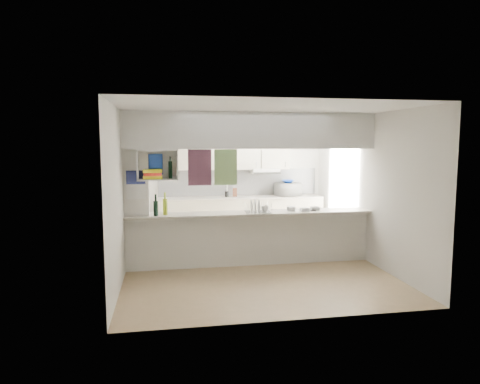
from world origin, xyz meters
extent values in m
plane|color=#A0845C|center=(0.00, 0.00, 0.00)|extent=(4.80, 4.80, 0.00)
plane|color=white|center=(0.00, 0.00, 2.60)|extent=(4.80, 4.80, 0.00)
plane|color=silver|center=(0.00, 2.40, 1.30)|extent=(4.20, 0.00, 4.20)
plane|color=silver|center=(-2.10, 0.00, 1.30)|extent=(0.00, 4.80, 4.80)
plane|color=silver|center=(2.10, 0.00, 1.30)|extent=(0.00, 4.80, 4.80)
cube|color=silver|center=(0.00, 0.00, 0.44)|extent=(4.20, 0.15, 0.88)
cube|color=#B6B0A0|center=(0.00, 0.00, 0.90)|extent=(4.20, 0.50, 0.04)
cube|color=white|center=(0.00, 0.00, 2.30)|extent=(4.20, 0.50, 0.60)
cube|color=silver|center=(-1.90, 0.00, 1.30)|extent=(0.40, 0.18, 2.60)
cube|color=#191E4C|center=(-1.90, -0.10, 1.55)|extent=(0.30, 0.01, 0.22)
cube|color=white|center=(-1.90, -0.10, 1.32)|extent=(0.30, 0.01, 0.24)
cube|color=#2F1529|center=(-0.85, 0.22, 1.68)|extent=(0.40, 0.02, 0.62)
cube|color=#1A7670|center=(-0.40, 0.22, 1.68)|extent=(0.40, 0.02, 0.62)
cube|color=white|center=(-1.55, -0.10, 1.51)|extent=(0.65, 0.35, 0.02)
cube|color=white|center=(-1.55, -0.10, 1.99)|extent=(0.65, 0.35, 0.02)
cube|color=white|center=(-1.55, 0.06, 1.75)|extent=(0.65, 0.02, 0.50)
cube|color=white|center=(-1.86, -0.10, 1.75)|extent=(0.02, 0.35, 0.50)
cube|color=white|center=(-1.24, -0.10, 1.75)|extent=(0.02, 0.35, 0.50)
cube|color=yellow|center=(-1.63, -0.10, 1.55)|extent=(0.30, 0.24, 0.05)
cube|color=#AA1B16|center=(-1.63, -0.10, 1.60)|extent=(0.28, 0.22, 0.05)
cube|color=yellow|center=(-1.63, -0.10, 1.65)|extent=(0.30, 0.24, 0.05)
cube|color=navy|center=(-1.60, 0.02, 1.75)|extent=(0.26, 0.02, 0.34)
cylinder|color=black|center=(-1.35, -0.10, 1.67)|extent=(0.06, 0.06, 0.28)
cube|color=beige|center=(0.20, 2.10, 0.45)|extent=(3.60, 0.60, 0.90)
cube|color=#B6B0A0|center=(0.20, 2.10, 0.91)|extent=(3.60, 0.63, 0.03)
cube|color=silver|center=(0.20, 2.38, 1.22)|extent=(3.60, 0.03, 0.60)
cube|color=beige|center=(0.00, 2.23, 1.88)|extent=(2.62, 0.34, 0.72)
cube|color=white|center=(0.75, 2.16, 1.48)|extent=(0.60, 0.46, 0.12)
cube|color=silver|center=(0.75, 1.93, 1.45)|extent=(0.60, 0.02, 0.05)
imported|color=white|center=(1.28, 2.12, 1.07)|extent=(0.59, 0.46, 0.29)
imported|color=navy|center=(1.28, 2.14, 1.24)|extent=(0.26, 0.26, 0.06)
cube|color=silver|center=(0.11, -0.05, 0.93)|extent=(0.45, 0.35, 0.01)
cylinder|color=white|center=(0.00, -0.04, 1.04)|extent=(0.03, 0.22, 0.22)
cylinder|color=white|center=(0.07, -0.05, 1.04)|extent=(0.03, 0.22, 0.22)
cylinder|color=white|center=(0.13, -0.05, 1.04)|extent=(0.03, 0.22, 0.22)
imported|color=white|center=(0.23, -0.08, 0.99)|extent=(0.17, 0.17, 0.11)
cylinder|color=black|center=(-1.59, -0.10, 1.04)|extent=(0.08, 0.08, 0.24)
cylinder|color=black|center=(-1.59, -0.10, 1.22)|extent=(0.03, 0.03, 0.11)
cylinder|color=olive|center=(-1.44, -0.02, 1.05)|extent=(0.08, 0.08, 0.26)
cylinder|color=olive|center=(-1.44, -0.02, 1.24)|extent=(0.03, 0.03, 0.11)
cylinder|color=silver|center=(0.72, 0.01, 0.96)|extent=(0.15, 0.15, 0.08)
cube|color=silver|center=(0.94, -0.09, 0.95)|extent=(0.15, 0.11, 0.07)
cube|color=silver|center=(1.16, 0.01, 0.95)|extent=(0.15, 0.11, 0.07)
cube|color=black|center=(1.07, -0.06, 0.93)|extent=(0.14, 0.07, 0.01)
cylinder|color=black|center=(-0.10, 2.15, 0.98)|extent=(0.09, 0.09, 0.12)
cube|color=#4F2B1B|center=(0.08, 2.18, 1.01)|extent=(0.11, 0.09, 0.19)
camera|label=1|loc=(-1.43, -7.09, 2.09)|focal=32.00mm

